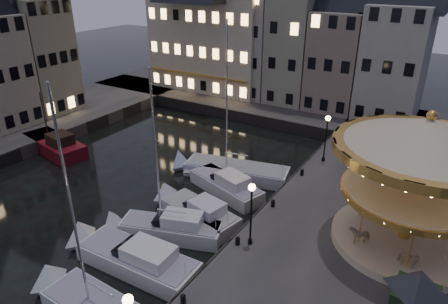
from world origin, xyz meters
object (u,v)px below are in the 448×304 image
Objects in this scene: motorboat_b at (133,258)px; bollard_c at (273,203)px; streetlamp_c at (326,132)px; bollard_d at (302,172)px; red_fishing_boat at (55,145)px; carousel at (422,161)px; ticket_kiosk at (416,293)px; bollard_b at (238,240)px; motorboat_d at (196,212)px; motorboat_c at (166,228)px; bollard_a at (183,298)px; motorboat_e at (223,184)px; motorboat_f at (230,170)px; streetlamp_b at (251,206)px.

bollard_c is at bearing 59.31° from motorboat_b.
streetlamp_c reaches higher than bollard_d.
red_fishing_boat is 0.84× the size of carousel.
bollard_d is at bearing -99.73° from streetlamp_c.
bollard_d is at bearing 130.38° from ticket_kiosk.
bollard_b and bollard_c have the same top height.
bollard_b is 10.12m from ticket_kiosk.
motorboat_d is (-4.81, 2.42, -0.96)m from bollard_b.
carousel is (31.98, 0.82, 6.24)m from red_fishing_boat.
motorboat_b is at bearing -86.03° from motorboat_c.
bollard_a is at bearing -90.00° from bollard_d.
ticket_kiosk reaches higher than motorboat_e.
ticket_kiosk is at bearing -33.29° from motorboat_f.
motorboat_c is at bearing -90.61° from motorboat_e.
motorboat_f is at bearing 15.49° from red_fishing_boat.
ticket_kiosk is (15.08, 2.60, 2.76)m from motorboat_b.
bollard_b is 0.04× the size of motorboat_f.
motorboat_b is (-5.18, -3.73, -0.96)m from bollard_b.
streetlamp_b is 0.31× the size of motorboat_f.
bollard_c is 7.65m from motorboat_c.
motorboat_d is (0.38, 6.16, -0.01)m from motorboat_b.
streetlamp_c reaches higher than motorboat_b.
red_fishing_boat is at bearing 173.24° from motorboat_d.
bollard_a and bollard_b have the same top height.
streetlamp_b reaches higher than bollard_b.
motorboat_f is (-0.74, 9.74, -0.15)m from motorboat_c.
bollard_d is 0.07× the size of motorboat_e.
streetlamp_c is 7.32× the size of bollard_a.
ticket_kiosk reaches higher than motorboat_d.
carousel is 7.59m from ticket_kiosk.
ticket_kiosk is (9.89, -11.63, 1.80)m from bollard_d.
ticket_kiosk is (9.89, 4.37, 1.80)m from bollard_a.
motorboat_b is 20.06m from red_fishing_boat.
bollard_b is 11.30m from motorboat_f.
ticket_kiosk is (16.05, -10.54, 2.87)m from motorboat_f.
bollard_c is at bearing -19.34° from motorboat_e.
streetlamp_b is at bearing 39.81° from bollard_b.
streetlamp_c is 17.77m from ticket_kiosk.
motorboat_c is 18.67m from red_fishing_boat.
carousel is at bearing -30.53° from bollard_d.
bollard_b is at bearing -90.00° from bollard_d.
motorboat_f is 16.55m from carousel.
carousel is at bearing 31.84° from streetlamp_b.
ticket_kiosk is (1.32, -6.58, -3.55)m from carousel.
streetlamp_c is 0.50× the size of red_fishing_boat.
motorboat_c is 16.38m from carousel.
carousel reaches higher than ticket_kiosk.
bollard_a is 0.07× the size of motorboat_e.
motorboat_f is (-6.16, 14.91, -1.07)m from bollard_a.
motorboat_c is at bearing -157.58° from carousel.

